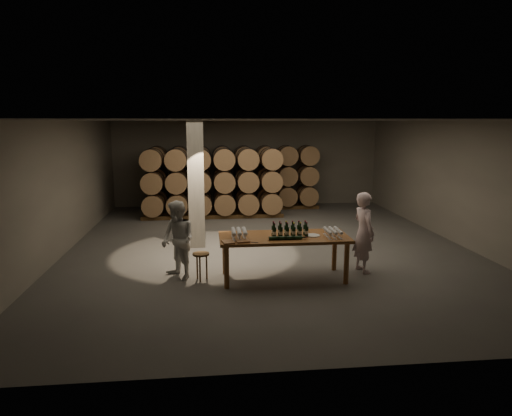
{
  "coord_description": "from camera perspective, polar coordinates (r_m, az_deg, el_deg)",
  "views": [
    {
      "loc": [
        -1.5,
        -11.3,
        3.17
      ],
      "look_at": [
        -0.35,
        -0.49,
        1.1
      ],
      "focal_mm": 32.0,
      "sensor_mm": 36.0,
      "label": 1
    }
  ],
  "objects": [
    {
      "name": "tasting_table",
      "position": [
        9.24,
        3.5,
        -4.13
      ],
      "size": [
        2.6,
        1.1,
        0.9
      ],
      "color": "brown",
      "rests_on": "ground"
    },
    {
      "name": "stool",
      "position": [
        9.3,
        -6.88,
        -6.23
      ],
      "size": [
        0.34,
        0.34,
        0.56
      ],
      "rotation": [
        0.0,
        0.0,
        -0.22
      ],
      "color": "brown",
      "rests_on": "ground"
    },
    {
      "name": "barrel_stack_back",
      "position": [
        16.65,
        -2.82,
        3.95
      ],
      "size": [
        6.26,
        0.95,
        2.31
      ],
      "color": "brown",
      "rests_on": "ground"
    },
    {
      "name": "lying_bottles",
      "position": [
        8.91,
        3.77,
        -3.75
      ],
      "size": [
        0.75,
        0.08,
        0.08
      ],
      "color": "black",
      "rests_on": "tasting_table"
    },
    {
      "name": "bottle_cluster",
      "position": [
        9.18,
        4.26,
        -2.88
      ],
      "size": [
        0.72,
        0.22,
        0.3
      ],
      "color": "black",
      "rests_on": "tasting_table"
    },
    {
      "name": "notebook_corner",
      "position": [
        8.71,
        -3.49,
        -4.25
      ],
      "size": [
        0.26,
        0.31,
        0.02
      ],
      "primitive_type": "cube",
      "rotation": [
        0.0,
        0.0,
        0.2
      ],
      "color": "brown",
      "rests_on": "tasting_table"
    },
    {
      "name": "person_man",
      "position": [
        9.92,
        13.31,
        -2.98
      ],
      "size": [
        0.54,
        0.71,
        1.72
      ],
      "primitive_type": "imported",
      "rotation": [
        0.0,
        0.0,
        1.8
      ],
      "color": "beige",
      "rests_on": "ground"
    },
    {
      "name": "glass_cluster_left",
      "position": [
        9.0,
        -2.14,
        -2.97
      ],
      "size": [
        0.31,
        0.53,
        0.18
      ],
      "color": "silver",
      "rests_on": "tasting_table"
    },
    {
      "name": "notebook_near",
      "position": [
        8.75,
        -1.66,
        -4.16
      ],
      "size": [
        0.28,
        0.24,
        0.03
      ],
      "primitive_type": "cube",
      "rotation": [
        0.0,
        0.0,
        0.18
      ],
      "color": "brown",
      "rests_on": "tasting_table"
    },
    {
      "name": "room",
      "position": [
        11.61,
        -7.49,
        2.91
      ],
      "size": [
        12.0,
        12.0,
        12.0
      ],
      "color": "#504E4B",
      "rests_on": "ground"
    },
    {
      "name": "pen",
      "position": [
        8.7,
        -0.17,
        -4.31
      ],
      "size": [
        0.14,
        0.06,
        0.01
      ],
      "primitive_type": "cylinder",
      "rotation": [
        0.0,
        1.57,
        -0.33
      ],
      "color": "black",
      "rests_on": "tasting_table"
    },
    {
      "name": "person_woman",
      "position": [
        9.39,
        -9.72,
        -3.98
      ],
      "size": [
        0.96,
        0.99,
        1.6
      ],
      "primitive_type": "imported",
      "rotation": [
        0.0,
        0.0,
        -0.92
      ],
      "color": "silver",
      "rests_on": "ground"
    },
    {
      "name": "barrel_stack_front",
      "position": [
        15.23,
        -5.45,
        3.28
      ],
      "size": [
        4.7,
        0.95,
        2.31
      ],
      "color": "brown",
      "rests_on": "ground"
    },
    {
      "name": "plate",
      "position": [
        9.28,
        7.09,
        -3.41
      ],
      "size": [
        0.29,
        0.29,
        0.02
      ],
      "primitive_type": "cylinder",
      "color": "silver",
      "rests_on": "tasting_table"
    },
    {
      "name": "glass_cluster_right",
      "position": [
        9.26,
        9.58,
        -2.84
      ],
      "size": [
        0.3,
        0.52,
        0.16
      ],
      "color": "silver",
      "rests_on": "tasting_table"
    }
  ]
}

